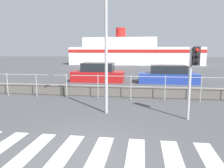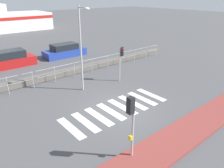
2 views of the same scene
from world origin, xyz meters
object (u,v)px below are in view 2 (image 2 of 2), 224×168
Objects in this scene: streetlamp at (82,40)px; parked_car_red at (11,60)px; traffic_light_near at (131,115)px; parked_car_blue at (65,51)px; traffic_light_far at (121,56)px.

parked_car_red is (-2.24, 9.25, -2.97)m from streetlamp.
traffic_light_near is 17.39m from parked_car_blue.
traffic_light_far is (5.66, 6.89, -0.09)m from traffic_light_near.
traffic_light_far reaches higher than parked_car_red.
traffic_light_near is at bearing -109.61° from parked_car_blue.
traffic_light_far reaches higher than parked_car_blue.
streetlamp is at bearing 71.48° from traffic_light_near.
parked_car_red is at bearing 180.00° from parked_car_blue.
traffic_light_near is at bearing -108.52° from streetlamp.
traffic_light_far is at bearing -59.68° from parked_car_red.
parked_car_red is (-5.52, 9.44, -1.33)m from traffic_light_far.
streetlamp is (-3.28, 0.19, 1.64)m from traffic_light_far.
streetlamp is 9.97m from parked_car_red.
traffic_light_near reaches higher than parked_car_red.
parked_car_red is at bearing 89.52° from traffic_light_near.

